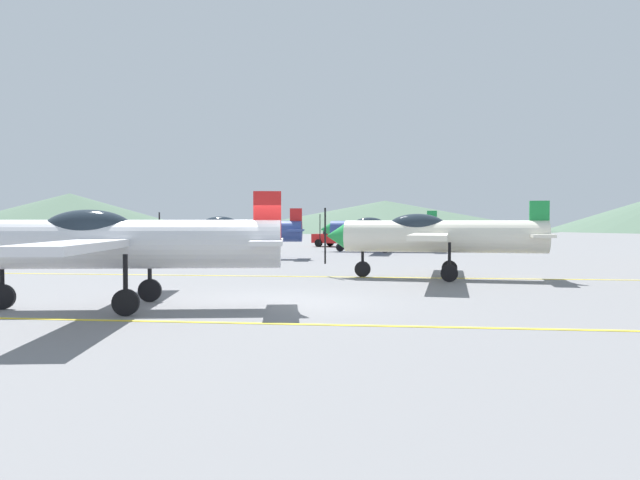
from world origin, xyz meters
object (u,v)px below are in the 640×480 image
airplane_back (379,229)px  airplane_near (116,242)px  car_sedan (339,237)px  airplane_far (232,230)px  airplane_mid (435,235)px

airplane_back → airplane_near: bearing=-101.5°
car_sedan → airplane_back: bearing=-66.1°
airplane_far → airplane_back: (8.07, 8.83, 0.00)m
airplane_far → car_sedan: (4.68, 16.49, -0.76)m
airplane_near → airplane_back: 28.68m
airplane_far → car_sedan: airplane_far is taller
airplane_far → airplane_back: size_ratio=1.00×
airplane_back → car_sedan: bearing=113.9°
airplane_near → airplane_mid: size_ratio=1.00×
airplane_far → airplane_back: 11.97m
airplane_mid → car_sedan: size_ratio=2.04×
airplane_near → car_sedan: size_ratio=2.04×
airplane_mid → airplane_far: (-10.54, 10.59, 0.00)m
airplane_near → airplane_back: (5.74, 28.10, 0.00)m
airplane_mid → airplane_back: same height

